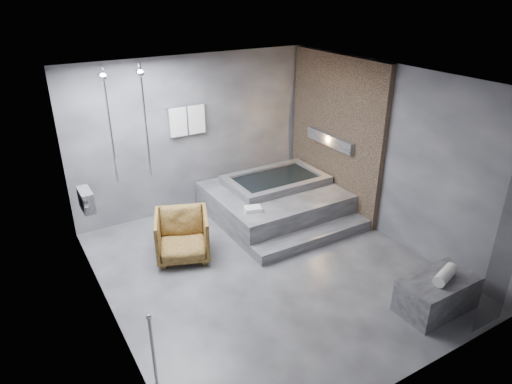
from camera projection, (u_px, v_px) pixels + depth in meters
room at (284, 150)px, 6.44m from camera, size 5.00×5.04×2.82m
tub_deck at (274, 201)px, 8.31m from camera, size 2.20×2.00×0.50m
tub_step at (313, 237)px, 7.46m from camera, size 2.20×0.36×0.18m
concrete_bench at (437, 294)px, 5.90m from camera, size 1.04×0.58×0.47m
driftwood_chair at (182, 236)px, 6.96m from camera, size 1.03×1.04×0.74m
rolled_towel at (445, 275)px, 5.74m from camera, size 0.46×0.27×0.15m
deck_towel at (253, 209)px, 7.40m from camera, size 0.31×0.27×0.07m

